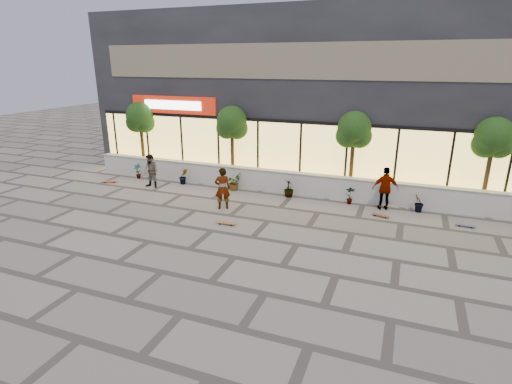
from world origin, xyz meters
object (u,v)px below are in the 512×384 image
(skater_center, at_px, (222,188))
(skater_left, at_px, (151,171))
(tree_east, at_px, (493,140))
(skateboard_right_far, at_px, (466,225))
(skater_right_near, at_px, (385,189))
(tree_west, at_px, (140,119))
(tree_mideast, at_px, (354,132))
(tree_midwest, at_px, (232,125))
(skateboard_left, at_px, (110,181))
(skateboard_right_near, at_px, (381,215))
(skateboard_center, at_px, (226,223))

(skater_center, height_order, skater_left, skater_center)
(tree_east, height_order, skateboard_right_far, tree_east)
(tree_east, distance_m, skater_right_near, 4.59)
(tree_west, distance_m, tree_mideast, 11.50)
(tree_midwest, xyz_separation_m, skateboard_left, (-5.91, -2.43, -2.91))
(skater_left, bearing_deg, tree_east, 12.63)
(tree_midwest, bearing_deg, skateboard_right_near, -17.27)
(skateboard_center, bearing_deg, skater_left, 147.31)
(tree_west, distance_m, skateboard_center, 9.75)
(tree_midwest, xyz_separation_m, tree_east, (11.50, 0.00, 0.00))
(skater_left, height_order, skateboard_left, skater_left)
(skater_right_near, distance_m, skateboard_right_near, 1.29)
(tree_west, xyz_separation_m, skater_center, (6.73, -3.77, -2.09))
(tree_midwest, height_order, tree_east, same)
(skater_center, bearing_deg, tree_mideast, -170.94)
(skater_center, distance_m, skateboard_right_near, 6.58)
(tree_west, height_order, skater_left, tree_west)
(tree_east, height_order, skater_center, tree_east)
(tree_mideast, bearing_deg, skater_center, -141.68)
(skater_center, relative_size, skater_right_near, 0.98)
(tree_east, xyz_separation_m, skater_left, (-14.86, -2.32, -2.15))
(skater_right_near, distance_m, skateboard_left, 13.62)
(tree_mideast, xyz_separation_m, skateboard_right_far, (4.71, -2.27, -2.92))
(tree_midwest, relative_size, tree_east, 1.00)
(skateboard_center, relative_size, skateboard_right_near, 1.11)
(skater_left, bearing_deg, skater_right_near, 8.53)
(tree_midwest, height_order, skater_center, tree_midwest)
(skateboard_right_far, bearing_deg, tree_east, 74.75)
(tree_mideast, distance_m, skateboard_left, 12.50)
(tree_mideast, height_order, skater_left, tree_mideast)
(skater_right_near, bearing_deg, skater_center, 5.21)
(skateboard_center, bearing_deg, skater_center, 115.58)
(tree_east, xyz_separation_m, skateboard_center, (-9.38, -5.35, -2.91))
(tree_west, distance_m, skateboard_left, 3.82)
(tree_west, relative_size, skater_center, 2.18)
(skateboard_right_near, xyz_separation_m, skateboard_right_far, (3.10, 0.09, -0.00))
(tree_west, height_order, skateboard_right_far, tree_west)
(skater_center, xyz_separation_m, skateboard_right_near, (6.38, 1.40, -0.83))
(skater_right_near, relative_size, skateboard_right_near, 2.55)
(skateboard_right_near, bearing_deg, skateboard_left, -166.71)
(skater_center, bearing_deg, skateboard_right_near, 163.17)
(tree_midwest, distance_m, skateboard_left, 7.02)
(tree_mideast, xyz_separation_m, skateboard_center, (-3.88, -5.35, -2.91))
(skater_right_near, distance_m, skateboard_right_far, 3.30)
(skateboard_right_near, bearing_deg, skateboard_center, -138.43)
(skateboard_center, relative_size, skateboard_left, 1.12)
(skater_left, height_order, skateboard_center, skater_left)
(tree_mideast, relative_size, skateboard_right_far, 5.61)
(tree_mideast, height_order, skater_right_near, tree_mideast)
(skater_center, relative_size, skateboard_center, 2.25)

